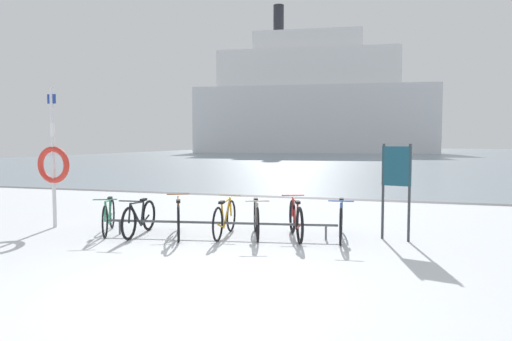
{
  "coord_description": "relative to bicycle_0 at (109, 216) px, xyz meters",
  "views": [
    {
      "loc": [
        2.47,
        -4.92,
        1.89
      ],
      "look_at": [
        -0.48,
        4.87,
        1.23
      ],
      "focal_mm": 32.0,
      "sensor_mm": 36.0,
      "label": 1
    }
  ],
  "objects": [
    {
      "name": "bicycle_6",
      "position": [
        4.65,
        0.77,
        0.02
      ],
      "size": [
        0.46,
        1.74,
        0.81
      ],
      "color": "black",
      "rests_on": "ground"
    },
    {
      "name": "ferry_ship",
      "position": [
        -7.36,
        66.17,
        7.7
      ],
      "size": [
        38.8,
        13.83,
        24.0
      ],
      "color": "silver",
      "rests_on": "ground"
    },
    {
      "name": "bicycle_3",
      "position": [
        2.4,
        0.39,
        0.01
      ],
      "size": [
        0.46,
        1.65,
        0.78
      ],
      "color": "black",
      "rests_on": "ground"
    },
    {
      "name": "ground",
      "position": [
        3.11,
        50.81,
        -0.39
      ],
      "size": [
        80.0,
        132.0,
        0.08
      ],
      "color": "silver"
    },
    {
      "name": "bicycle_5",
      "position": [
        3.79,
        0.62,
        0.01
      ],
      "size": [
        0.68,
        1.61,
        0.8
      ],
      "color": "black",
      "rests_on": "ground"
    },
    {
      "name": "bicycle_4",
      "position": [
        3.02,
        0.52,
        0.01
      ],
      "size": [
        0.66,
        1.61,
        0.78
      ],
      "color": "black",
      "rests_on": "ground"
    },
    {
      "name": "bicycle_0",
      "position": [
        0.0,
        0.0,
        0.0
      ],
      "size": [
        0.81,
        1.51,
        0.76
      ],
      "color": "black",
      "rests_on": "ground"
    },
    {
      "name": "bicycle_2",
      "position": [
        1.53,
        0.1,
        0.02
      ],
      "size": [
        0.81,
        1.56,
        0.81
      ],
      "color": "black",
      "rests_on": "ground"
    },
    {
      "name": "info_sign",
      "position": [
        5.65,
        1.0,
        0.89
      ],
      "size": [
        0.54,
        0.18,
        1.84
      ],
      "color": "#33383D",
      "rests_on": "ground"
    },
    {
      "name": "bike_rack",
      "position": [
        2.33,
        0.3,
        -0.08
      ],
      "size": [
        4.55,
        0.83,
        0.31
      ],
      "color": "#4C5156",
      "rests_on": "ground"
    },
    {
      "name": "rescue_post",
      "position": [
        -1.52,
        0.21,
        1.09
      ],
      "size": [
        0.81,
        0.12,
        3.05
      ],
      "color": "silver",
      "rests_on": "ground"
    },
    {
      "name": "bicycle_1",
      "position": [
        0.7,
        0.02,
        -0.01
      ],
      "size": [
        0.46,
        1.61,
        0.75
      ],
      "color": "black",
      "rests_on": "ground"
    }
  ]
}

